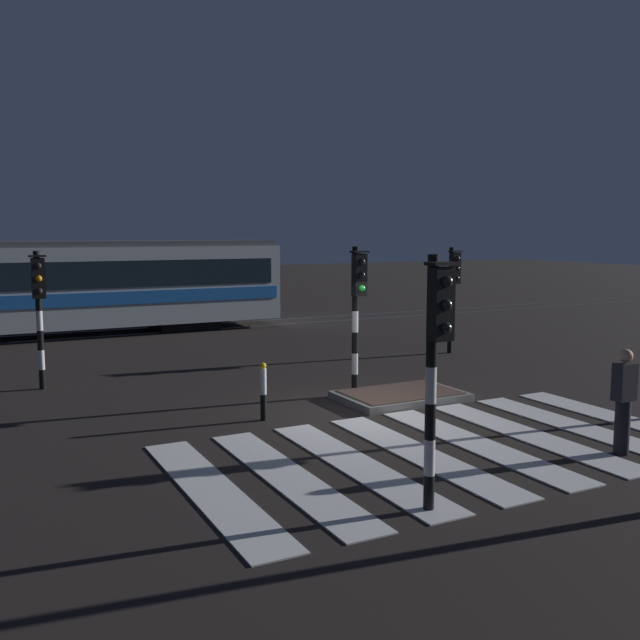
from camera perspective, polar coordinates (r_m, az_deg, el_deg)
ground_plane at (r=14.02m, az=3.80°, el=-7.57°), size 120.00×120.00×0.00m
rail_near at (r=25.85m, az=-11.45°, el=-0.92°), size 80.00×0.12×0.03m
rail_far at (r=27.22m, az=-12.30°, el=-0.54°), size 80.00×0.12×0.03m
crosswalk_zebra at (r=11.99m, az=10.33°, el=-10.17°), size 8.87×4.80×0.02m
traffic_island at (r=15.22m, az=6.50°, el=-6.09°), size 2.59×1.70×0.18m
traffic_light_median_centre at (r=15.20m, az=3.02°, el=1.77°), size 0.36×0.42×3.24m
traffic_light_kerb_mid_left at (r=8.85m, az=9.33°, el=-1.99°), size 0.36×0.42×3.27m
traffic_light_corner_far_right at (r=21.00m, az=10.65°, el=2.88°), size 0.36×0.42×3.11m
traffic_light_corner_far_left at (r=16.99m, az=-21.70°, el=1.59°), size 0.36×0.42×3.13m
tram at (r=25.62m, az=-19.78°, el=2.63°), size 15.06×2.58×4.15m
pedestrian_waiting_at_kerb at (r=12.33m, az=23.24°, el=-5.99°), size 0.36×0.24×1.71m
bollard_island_edge at (r=13.46m, az=-4.58°, el=-5.75°), size 0.12×0.12×1.11m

